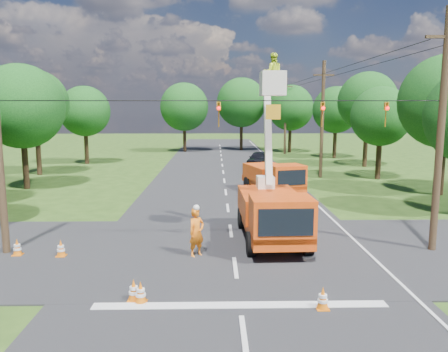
{
  "coord_description": "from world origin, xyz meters",
  "views": [
    {
      "loc": [
        -0.74,
        -15.74,
        5.99
      ],
      "look_at": [
        -0.31,
        6.11,
        2.6
      ],
      "focal_mm": 35.0,
      "sensor_mm": 36.0,
      "label": 1
    }
  ],
  "objects_px": {
    "tree_left_f": "(85,111)",
    "traffic_cone_3": "(282,196)",
    "traffic_cone_4": "(61,248)",
    "traffic_cone_5": "(17,247)",
    "pole_right_mid": "(322,119)",
    "tree_right_e": "(336,110)",
    "tree_far_a": "(184,107)",
    "tree_far_c": "(291,108)",
    "ground_worker": "(197,232)",
    "traffic_cone_1": "(323,298)",
    "bucket_truck": "(272,204)",
    "traffic_cone_8": "(134,290)",
    "tree_right_c": "(381,117)",
    "second_truck": "(273,177)",
    "tree_left_e": "(35,103)",
    "tree_right_d": "(368,102)",
    "tree_right_b": "(447,102)",
    "distant_car": "(259,159)",
    "traffic_cone_0": "(141,293)",
    "pole_right_near": "(441,130)",
    "traffic_cone_7": "(287,183)",
    "pole_right_far": "(285,115)",
    "tree_far_b": "(241,103)",
    "tree_left_d": "(21,107)",
    "traffic_cone_2": "(269,209)"
  },
  "relations": [
    {
      "from": "traffic_cone_7",
      "to": "pole_right_far",
      "type": "bearing_deg",
      "value": 81.43
    },
    {
      "from": "tree_far_c",
      "to": "tree_right_e",
      "type": "bearing_deg",
      "value": -58.44
    },
    {
      "from": "traffic_cone_0",
      "to": "traffic_cone_2",
      "type": "relative_size",
      "value": 1.0
    },
    {
      "from": "traffic_cone_3",
      "to": "traffic_cone_5",
      "type": "bearing_deg",
      "value": -140.35
    },
    {
      "from": "tree_left_d",
      "to": "tree_right_c",
      "type": "bearing_deg",
      "value": 8.07
    },
    {
      "from": "pole_right_far",
      "to": "tree_right_b",
      "type": "bearing_deg",
      "value": -76.93
    },
    {
      "from": "tree_left_f",
      "to": "tree_right_c",
      "type": "relative_size",
      "value": 1.07
    },
    {
      "from": "tree_left_f",
      "to": "traffic_cone_3",
      "type": "bearing_deg",
      "value": -47.38
    },
    {
      "from": "pole_right_mid",
      "to": "tree_right_e",
      "type": "relative_size",
      "value": 1.16
    },
    {
      "from": "traffic_cone_7",
      "to": "traffic_cone_8",
      "type": "relative_size",
      "value": 1.0
    },
    {
      "from": "pole_right_mid",
      "to": "tree_right_c",
      "type": "bearing_deg",
      "value": -12.01
    },
    {
      "from": "ground_worker",
      "to": "traffic_cone_1",
      "type": "distance_m",
      "value": 6.33
    },
    {
      "from": "second_truck",
      "to": "tree_left_f",
      "type": "bearing_deg",
      "value": 119.41
    },
    {
      "from": "second_truck",
      "to": "tree_left_e",
      "type": "distance_m",
      "value": 22.9
    },
    {
      "from": "traffic_cone_1",
      "to": "tree_left_f",
      "type": "relative_size",
      "value": 0.08
    },
    {
      "from": "ground_worker",
      "to": "distant_car",
      "type": "xyz_separation_m",
      "value": [
        5.35,
        28.4,
        -0.24
      ]
    },
    {
      "from": "traffic_cone_4",
      "to": "tree_right_d",
      "type": "xyz_separation_m",
      "value": [
        21.84,
        27.53,
        6.32
      ]
    },
    {
      "from": "tree_right_c",
      "to": "tree_right_e",
      "type": "height_order",
      "value": "tree_right_e"
    },
    {
      "from": "traffic_cone_5",
      "to": "tree_left_e",
      "type": "height_order",
      "value": "tree_left_e"
    },
    {
      "from": "distant_car",
      "to": "tree_right_c",
      "type": "bearing_deg",
      "value": -23.79
    },
    {
      "from": "tree_left_f",
      "to": "tree_right_e",
      "type": "xyz_separation_m",
      "value": [
        28.6,
        5.0,
        0.13
      ]
    },
    {
      "from": "bucket_truck",
      "to": "traffic_cone_1",
      "type": "relative_size",
      "value": 11.82
    },
    {
      "from": "distant_car",
      "to": "traffic_cone_8",
      "type": "height_order",
      "value": "distant_car"
    },
    {
      "from": "bucket_truck",
      "to": "traffic_cone_8",
      "type": "relative_size",
      "value": 11.82
    },
    {
      "from": "traffic_cone_4",
      "to": "pole_right_mid",
      "type": "bearing_deg",
      "value": 52.88
    },
    {
      "from": "traffic_cone_0",
      "to": "pole_right_near",
      "type": "xyz_separation_m",
      "value": [
        11.57,
        4.92,
        4.75
      ]
    },
    {
      "from": "traffic_cone_7",
      "to": "tree_right_d",
      "type": "bearing_deg",
      "value": 49.92
    },
    {
      "from": "tree_far_a",
      "to": "tree_far_c",
      "type": "relative_size",
      "value": 1.04
    },
    {
      "from": "second_truck",
      "to": "tree_right_d",
      "type": "xyz_separation_m",
      "value": [
        11.46,
        14.53,
        5.47
      ]
    },
    {
      "from": "traffic_cone_5",
      "to": "tree_far_b",
      "type": "distance_m",
      "value": 47.34
    },
    {
      "from": "tree_left_e",
      "to": "tree_right_d",
      "type": "height_order",
      "value": "tree_right_d"
    },
    {
      "from": "traffic_cone_8",
      "to": "tree_right_d",
      "type": "distance_m",
      "value": 37.09
    },
    {
      "from": "traffic_cone_1",
      "to": "tree_left_f",
      "type": "distance_m",
      "value": 39.79
    },
    {
      "from": "tree_far_c",
      "to": "pole_right_mid",
      "type": "bearing_deg",
      "value": -92.6
    },
    {
      "from": "ground_worker",
      "to": "pole_right_mid",
      "type": "relative_size",
      "value": 0.2
    },
    {
      "from": "ground_worker",
      "to": "traffic_cone_1",
      "type": "height_order",
      "value": "ground_worker"
    },
    {
      "from": "traffic_cone_0",
      "to": "traffic_cone_7",
      "type": "distance_m",
      "value": 21.44
    },
    {
      "from": "traffic_cone_4",
      "to": "tree_left_e",
      "type": "xyz_separation_m",
      "value": [
        -9.76,
        22.53,
        6.13
      ]
    },
    {
      "from": "traffic_cone_0",
      "to": "tree_far_a",
      "type": "distance_m",
      "value": 48.32
    },
    {
      "from": "traffic_cone_4",
      "to": "tree_left_e",
      "type": "bearing_deg",
      "value": 113.41
    },
    {
      "from": "tree_right_e",
      "to": "tree_far_a",
      "type": "distance_m",
      "value": 20.43
    },
    {
      "from": "ground_worker",
      "to": "tree_left_f",
      "type": "distance_m",
      "value": 33.66
    },
    {
      "from": "ground_worker",
      "to": "traffic_cone_0",
      "type": "bearing_deg",
      "value": -150.27
    },
    {
      "from": "traffic_cone_7",
      "to": "tree_left_e",
      "type": "bearing_deg",
      "value": 162.11
    },
    {
      "from": "bucket_truck",
      "to": "tree_far_b",
      "type": "xyz_separation_m",
      "value": [
        1.18,
        43.61,
        5.05
      ]
    },
    {
      "from": "tree_right_b",
      "to": "tree_right_c",
      "type": "height_order",
      "value": "tree_right_b"
    },
    {
      "from": "traffic_cone_5",
      "to": "tree_far_a",
      "type": "bearing_deg",
      "value": 84.88
    },
    {
      "from": "traffic_cone_4",
      "to": "traffic_cone_5",
      "type": "distance_m",
      "value": 1.85
    },
    {
      "from": "traffic_cone_8",
      "to": "tree_left_e",
      "type": "height_order",
      "value": "tree_left_e"
    },
    {
      "from": "tree_left_e",
      "to": "tree_right_b",
      "type": "distance_m",
      "value": 33.34
    }
  ]
}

